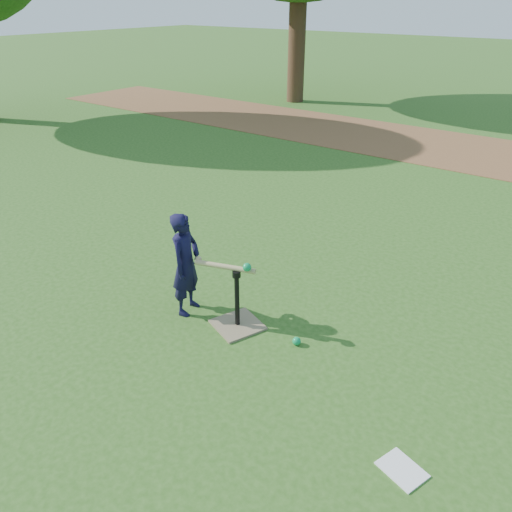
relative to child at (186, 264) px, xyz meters
The scene contains 7 objects.
ground 0.83m from the child, 22.95° to the left, with size 80.00×80.00×0.00m, color #285116.
dirt_strip 7.79m from the child, 85.65° to the left, with size 24.00×3.00×0.01m, color brown.
child is the anchor object (origin of this frame).
wiffle_ball_ground 1.31m from the child, ahead, with size 0.08×0.08×0.08m, color #0D924E.
clipboard 2.65m from the child, 12.13° to the right, with size 0.30×0.23×0.01m, color white.
batting_tee 0.72m from the child, ahead, with size 0.55×0.55×0.61m.
swing_action 0.49m from the child, ahead, with size 0.62×0.24×0.13m.
Camera 1 is at (2.56, -3.26, 2.88)m, focal length 35.00 mm.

